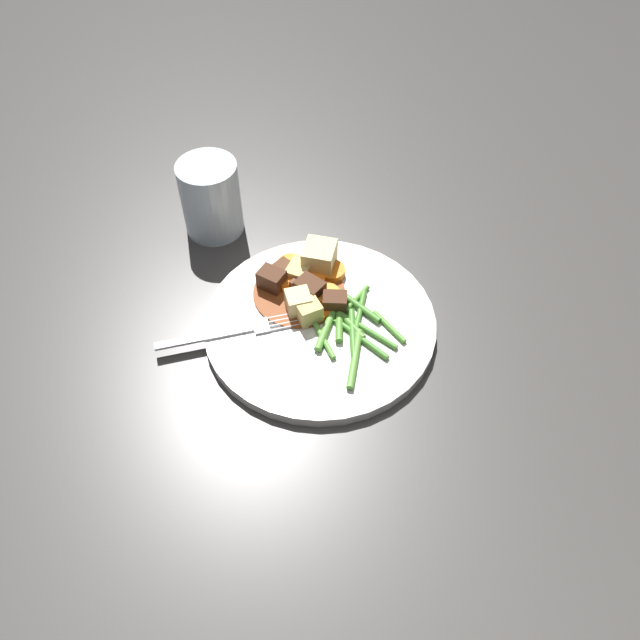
% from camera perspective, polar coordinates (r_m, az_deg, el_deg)
% --- Properties ---
extents(ground_plane, '(3.00, 3.00, 0.00)m').
position_cam_1_polar(ground_plane, '(0.78, 0.00, -0.64)').
color(ground_plane, '#423F3D').
extents(dinner_plate, '(0.27, 0.27, 0.01)m').
position_cam_1_polar(dinner_plate, '(0.77, 0.00, -0.32)').
color(dinner_plate, white).
rests_on(dinner_plate, ground_plane).
extents(stew_sauce, '(0.11, 0.11, 0.00)m').
position_cam_1_polar(stew_sauce, '(0.80, -1.84, 2.43)').
color(stew_sauce, brown).
rests_on(stew_sauce, dinner_plate).
extents(carrot_slice_0, '(0.05, 0.05, 0.01)m').
position_cam_1_polar(carrot_slice_0, '(0.81, 1.02, 4.24)').
color(carrot_slice_0, orange).
rests_on(carrot_slice_0, dinner_plate).
extents(carrot_slice_1, '(0.04, 0.04, 0.01)m').
position_cam_1_polar(carrot_slice_1, '(0.80, -3.26, 3.55)').
color(carrot_slice_1, orange).
rests_on(carrot_slice_1, dinner_plate).
extents(carrot_slice_2, '(0.04, 0.04, 0.01)m').
position_cam_1_polar(carrot_slice_2, '(0.82, -2.57, 4.84)').
color(carrot_slice_2, orange).
rests_on(carrot_slice_2, dinner_plate).
extents(carrot_slice_3, '(0.04, 0.04, 0.01)m').
position_cam_1_polar(carrot_slice_3, '(0.77, -0.23, 0.87)').
color(carrot_slice_3, orange).
rests_on(carrot_slice_3, dinner_plate).
extents(carrot_slice_4, '(0.03, 0.03, 0.01)m').
position_cam_1_polar(carrot_slice_4, '(0.80, -0.49, 3.40)').
color(carrot_slice_4, orange).
rests_on(carrot_slice_4, dinner_plate).
extents(carrot_slice_5, '(0.04, 0.04, 0.01)m').
position_cam_1_polar(carrot_slice_5, '(0.79, 0.52, 2.20)').
color(carrot_slice_5, orange).
rests_on(carrot_slice_5, dinner_plate).
extents(potato_chunk_0, '(0.04, 0.04, 0.03)m').
position_cam_1_polar(potato_chunk_0, '(0.77, -1.91, 1.55)').
color(potato_chunk_0, '#EAD68C').
rests_on(potato_chunk_0, dinner_plate).
extents(potato_chunk_1, '(0.03, 0.03, 0.03)m').
position_cam_1_polar(potato_chunk_1, '(0.76, -1.01, 0.74)').
color(potato_chunk_1, '#DBBC6B').
rests_on(potato_chunk_1, dinner_plate).
extents(potato_chunk_2, '(0.05, 0.05, 0.04)m').
position_cam_1_polar(potato_chunk_2, '(0.81, -0.05, 5.45)').
color(potato_chunk_2, '#EAD68C').
rests_on(potato_chunk_2, dinner_plate).
extents(potato_chunk_3, '(0.04, 0.04, 0.02)m').
position_cam_1_polar(potato_chunk_3, '(0.81, -1.84, 4.22)').
color(potato_chunk_3, '#DBBC6B').
rests_on(potato_chunk_3, dinner_plate).
extents(meat_chunk_0, '(0.04, 0.04, 0.02)m').
position_cam_1_polar(meat_chunk_0, '(0.77, 1.35, 1.50)').
color(meat_chunk_0, '#4C2B19').
rests_on(meat_chunk_0, dinner_plate).
extents(meat_chunk_1, '(0.04, 0.03, 0.03)m').
position_cam_1_polar(meat_chunk_1, '(0.80, -4.25, 3.52)').
color(meat_chunk_1, '#4C2B19').
rests_on(meat_chunk_1, dinner_plate).
extents(meat_chunk_2, '(0.02, 0.03, 0.02)m').
position_cam_1_polar(meat_chunk_2, '(0.79, -1.54, 3.07)').
color(meat_chunk_2, brown).
rests_on(meat_chunk_2, dinner_plate).
extents(meat_chunk_3, '(0.02, 0.02, 0.02)m').
position_cam_1_polar(meat_chunk_3, '(0.82, -3.29, 4.49)').
color(meat_chunk_3, '#56331E').
rests_on(meat_chunk_3, dinner_plate).
extents(meat_chunk_4, '(0.03, 0.03, 0.03)m').
position_cam_1_polar(meat_chunk_4, '(0.78, -0.89, 2.64)').
color(meat_chunk_4, '#4C2B19').
rests_on(meat_chunk_4, dinner_plate).
extents(green_bean_0, '(0.06, 0.03, 0.01)m').
position_cam_1_polar(green_bean_0, '(0.75, 0.30, -1.68)').
color(green_bean_0, '#66AD42').
rests_on(green_bean_0, dinner_plate).
extents(green_bean_1, '(0.07, 0.01, 0.01)m').
position_cam_1_polar(green_bean_1, '(0.75, 3.82, -1.78)').
color(green_bean_1, '#4C8E33').
rests_on(green_bean_1, dinner_plate).
extents(green_bean_2, '(0.05, 0.07, 0.01)m').
position_cam_1_polar(green_bean_2, '(0.73, 3.06, -3.39)').
color(green_bean_2, '#66AD42').
rests_on(green_bean_2, dinner_plate).
extents(green_bean_3, '(0.05, 0.05, 0.01)m').
position_cam_1_polar(green_bean_3, '(0.76, 1.70, 0.01)').
color(green_bean_3, '#599E38').
rests_on(green_bean_3, dinner_plate).
extents(green_bean_4, '(0.07, 0.01, 0.01)m').
position_cam_1_polar(green_bean_4, '(0.78, 3.26, 1.33)').
color(green_bean_4, '#4C8E33').
rests_on(green_bean_4, dinner_plate).
extents(green_bean_5, '(0.06, 0.01, 0.01)m').
position_cam_1_polar(green_bean_5, '(0.76, 6.07, -0.58)').
color(green_bean_5, '#599E38').
rests_on(green_bean_5, dinner_plate).
extents(green_bean_6, '(0.08, 0.02, 0.01)m').
position_cam_1_polar(green_bean_6, '(0.77, 1.97, 0.42)').
color(green_bean_6, '#599E38').
rests_on(green_bean_6, dinner_plate).
extents(green_bean_7, '(0.08, 0.01, 0.01)m').
position_cam_1_polar(green_bean_7, '(0.76, 4.35, -0.99)').
color(green_bean_7, '#4C8E33').
rests_on(green_bean_7, dinner_plate).
extents(green_bean_8, '(0.02, 0.07, 0.01)m').
position_cam_1_polar(green_bean_8, '(0.78, 2.77, 1.39)').
color(green_bean_8, '#599E38').
rests_on(green_bean_8, dinner_plate).
extents(green_bean_9, '(0.05, 0.08, 0.01)m').
position_cam_1_polar(green_bean_9, '(0.76, 0.48, -0.52)').
color(green_bean_9, '#66AD42').
rests_on(green_bean_9, dinner_plate).
extents(green_bean_10, '(0.05, 0.07, 0.01)m').
position_cam_1_polar(green_bean_10, '(0.77, 3.41, 0.28)').
color(green_bean_10, '#4C8E33').
rests_on(green_bean_10, dinner_plate).
extents(green_bean_11, '(0.06, 0.06, 0.01)m').
position_cam_1_polar(green_bean_11, '(0.75, 2.89, -1.34)').
color(green_bean_11, '#4C8E33').
rests_on(green_bean_11, dinner_plate).
extents(fork, '(0.10, 0.16, 0.00)m').
position_cam_1_polar(fork, '(0.76, -7.41, -0.97)').
color(fork, silver).
rests_on(fork, dinner_plate).
extents(water_glass, '(0.08, 0.08, 0.10)m').
position_cam_1_polar(water_glass, '(0.88, -9.54, 10.50)').
color(water_glass, silver).
rests_on(water_glass, ground_plane).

